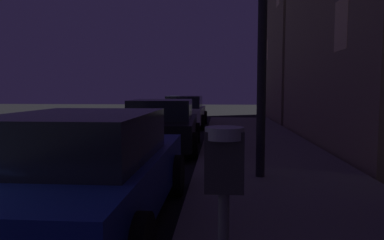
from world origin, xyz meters
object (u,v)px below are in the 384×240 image
parking_meter (224,194)px  car_blue (86,170)px  car_black (162,125)px  car_white (185,111)px

parking_meter → car_blue: bearing=123.9°
car_blue → car_black: 5.77m
parking_meter → car_blue: (-1.66, 2.47, -0.47)m
parking_meter → car_white: (-1.66, 14.82, -0.48)m
car_white → parking_meter: bearing=-83.6°
car_black → car_white: (-0.00, 6.58, 0.01)m
car_black → car_blue: bearing=-90.0°
parking_meter → car_black: parking_meter is taller
car_black → car_white: same height
car_blue → car_black: (0.00, 5.77, -0.02)m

